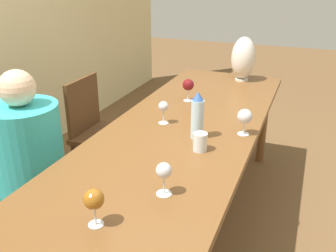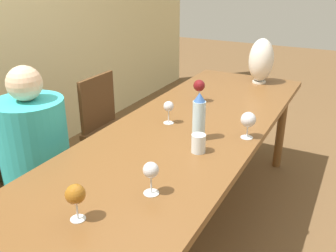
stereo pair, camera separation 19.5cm
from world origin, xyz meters
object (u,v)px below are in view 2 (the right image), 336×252
(chair_far, at_px, (113,127))
(person_near, at_px, (38,159))
(wine_glass_4, at_px, (151,171))
(chair_near, at_px, (31,176))
(wine_glass_0, at_px, (169,107))
(wine_glass_2, at_px, (199,86))
(water_tumbler, at_px, (199,143))
(wine_glass_1, at_px, (75,195))
(wine_glass_3, at_px, (248,120))
(vase, at_px, (261,60))
(water_bottle, at_px, (199,117))

(chair_far, height_order, person_near, person_near)
(wine_glass_4, bearing_deg, chair_far, 42.62)
(chair_far, bearing_deg, chair_near, 180.00)
(wine_glass_0, bearing_deg, wine_glass_2, -0.47)
(person_near, bearing_deg, water_tumbler, -74.98)
(wine_glass_1, xyz_separation_m, person_near, (0.48, 0.72, -0.26))
(wine_glass_2, xyz_separation_m, chair_far, (-0.11, 0.67, -0.40))
(wine_glass_3, distance_m, chair_near, 1.31)
(vase, distance_m, person_near, 1.84)
(wine_glass_4, height_order, chair_near, wine_glass_4)
(wine_glass_2, bearing_deg, vase, -20.62)
(water_tumbler, relative_size, wine_glass_4, 0.66)
(water_tumbler, height_order, person_near, person_near)
(wine_glass_2, bearing_deg, wine_glass_3, -132.16)
(wine_glass_3, bearing_deg, person_near, 116.22)
(wine_glass_0, distance_m, wine_glass_3, 0.48)
(water_bottle, xyz_separation_m, vase, (1.23, -0.00, 0.06))
(vase, bearing_deg, wine_glass_3, -168.23)
(wine_glass_1, bearing_deg, wine_glass_4, -29.01)
(water_tumbler, bearing_deg, chair_near, 103.78)
(water_tumbler, bearing_deg, wine_glass_3, -30.65)
(water_bottle, height_order, chair_near, water_bottle)
(water_bottle, xyz_separation_m, chair_near, (-0.38, 0.91, -0.41))
(water_bottle, distance_m, chair_far, 1.10)
(wine_glass_2, xyz_separation_m, wine_glass_4, (-1.15, -0.29, -0.01))
(water_tumbler, relative_size, wine_glass_0, 0.69)
(wine_glass_0, distance_m, wine_glass_2, 0.44)
(vase, bearing_deg, chair_near, 150.38)
(wine_glass_0, bearing_deg, wine_glass_1, -172.07)
(vase, bearing_deg, person_near, 152.67)
(water_tumbler, xyz_separation_m, wine_glass_3, (0.28, -0.17, 0.06))
(wine_glass_0, distance_m, wine_glass_1, 0.99)
(vase, bearing_deg, wine_glass_0, 167.15)
(wine_glass_3, distance_m, person_near, 1.21)
(wine_glass_4, height_order, chair_far, wine_glass_4)
(water_bottle, bearing_deg, wine_glass_2, 23.29)
(water_tumbler, bearing_deg, chair_far, 58.47)
(wine_glass_1, bearing_deg, vase, -3.13)
(chair_near, height_order, person_near, person_near)
(wine_glass_2, xyz_separation_m, person_near, (-0.95, 0.58, -0.26))
(water_tumbler, distance_m, vase, 1.38)
(wine_glass_4, bearing_deg, water_tumbler, -2.61)
(vase, height_order, chair_far, vase)
(water_tumbler, bearing_deg, vase, 2.49)
(vase, bearing_deg, chair_far, 130.18)
(water_bottle, xyz_separation_m, water_tumbler, (-0.14, -0.06, -0.08))
(wine_glass_4, xyz_separation_m, chair_near, (0.20, 0.95, -0.39))
(chair_far, bearing_deg, wine_glass_0, -116.41)
(water_tumbler, xyz_separation_m, wine_glass_1, (-0.72, 0.17, 0.06))
(person_near, bearing_deg, chair_near, 90.00)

